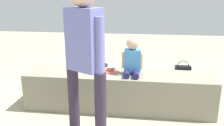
{
  "coord_description": "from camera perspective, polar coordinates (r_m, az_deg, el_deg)",
  "views": [
    {
      "loc": [
        0.3,
        -3.0,
        1.52
      ],
      "look_at": [
        -0.04,
        -0.37,
        0.74
      ],
      "focal_mm": 39.17,
      "sensor_mm": 36.0,
      "label": 1
    }
  ],
  "objects": [
    {
      "name": "ground_plane",
      "position": [
        3.37,
        1.45,
        -10.4
      ],
      "size": [
        12.0,
        12.0,
        0.0
      ],
      "primitive_type": "plane",
      "color": "tan"
    },
    {
      "name": "gift_bag",
      "position": [
        4.24,
        -8.68,
        -2.81
      ],
      "size": [
        0.21,
        0.12,
        0.32
      ],
      "color": "#4C99E0",
      "rests_on": "ground_plane"
    },
    {
      "name": "adult_standing",
      "position": [
        2.36,
        -6.36,
        3.08
      ],
      "size": [
        0.44,
        0.33,
        1.63
      ],
      "color": "#2F253A",
      "rests_on": "ground_plane"
    },
    {
      "name": "cake_plate",
      "position": [
        3.26,
        -0.29,
        -1.62
      ],
      "size": [
        0.22,
        0.22,
        0.07
      ],
      "color": "#E0594C",
      "rests_on": "concrete_ledge"
    },
    {
      "name": "handbag_black_leather",
      "position": [
        4.55,
        16.14,
        -2.08
      ],
      "size": [
        0.28,
        0.13,
        0.35
      ],
      "color": "black",
      "rests_on": "ground_plane"
    },
    {
      "name": "water_bottle_near_gift",
      "position": [
        3.71,
        9.66,
        -6.32
      ],
      "size": [
        0.07,
        0.07,
        0.22
      ],
      "color": "silver",
      "rests_on": "ground_plane"
    },
    {
      "name": "concrete_ledge",
      "position": [
        3.27,
        1.48,
        -6.56
      ],
      "size": [
        2.44,
        0.5,
        0.49
      ],
      "primitive_type": "cube",
      "color": "gray",
      "rests_on": "ground_plane"
    },
    {
      "name": "railing_post",
      "position": [
        5.04,
        -3.05,
        3.41
      ],
      "size": [
        0.36,
        0.36,
        1.05
      ],
      "color": "black",
      "rests_on": "ground_plane"
    },
    {
      "name": "child_seated",
      "position": [
        3.11,
        4.75,
        1.15
      ],
      "size": [
        0.28,
        0.32,
        0.48
      ],
      "color": "#211C52",
      "rests_on": "concrete_ledge"
    },
    {
      "name": "party_cup_red",
      "position": [
        4.22,
        9.03,
        -4.16
      ],
      "size": [
        0.08,
        0.08,
        0.11
      ],
      "primitive_type": "cylinder",
      "color": "red",
      "rests_on": "ground_plane"
    },
    {
      "name": "handbag_brown_canvas",
      "position": [
        4.59,
        -3.61,
        -1.5
      ],
      "size": [
        0.27,
        0.1,
        0.31
      ],
      "color": "brown",
      "rests_on": "ground_plane"
    }
  ]
}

